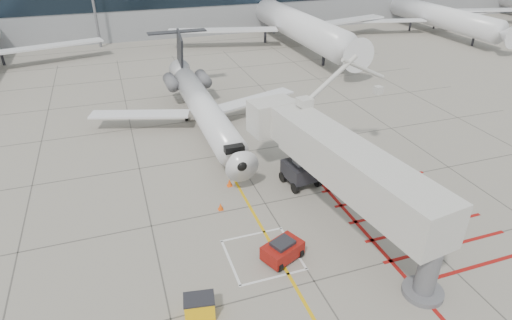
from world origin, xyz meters
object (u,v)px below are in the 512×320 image
object	(u,v)px
regional_jet	(208,102)
spill_bin	(200,307)
pushback_tug	(282,250)
jet_bridge	(354,178)

from	to	relation	value
regional_jet	spill_bin	distance (m)	20.94
regional_jet	pushback_tug	size ratio (longest dim) A/B	11.56
regional_jet	spill_bin	xyz separation A→B (m)	(-5.38, -20.02, -2.91)
jet_bridge	regional_jet	bearing A→B (deg)	100.85
jet_bridge	spill_bin	size ratio (longest dim) A/B	12.72
regional_jet	pushback_tug	distance (m)	17.66
jet_bridge	pushback_tug	xyz separation A→B (m)	(-5.24, -1.41, -3.10)
jet_bridge	spill_bin	xyz separation A→B (m)	(-10.78, -4.01, -3.14)
jet_bridge	pushback_tug	world-z (taller)	jet_bridge
jet_bridge	pushback_tug	size ratio (longest dim) A/B	8.06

